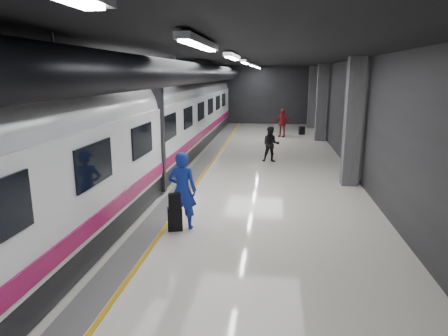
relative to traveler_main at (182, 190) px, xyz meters
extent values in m
plane|color=silver|center=(0.49, 2.87, -1.01)|extent=(40.00, 40.00, 0.00)
cube|color=black|center=(0.49, 2.87, 3.49)|extent=(10.00, 40.00, 0.02)
cube|color=#28282B|center=(0.49, 22.87, 1.24)|extent=(10.00, 0.02, 4.50)
cube|color=#28282B|center=(-4.51, 2.87, 1.24)|extent=(0.02, 40.00, 4.50)
cube|color=#28282B|center=(5.49, 2.87, 1.24)|extent=(0.02, 40.00, 4.50)
cube|color=slate|center=(-0.86, 2.87, -1.01)|extent=(0.65, 39.80, 0.01)
cube|color=gold|center=(-0.46, 2.87, -1.01)|extent=(0.10, 39.80, 0.01)
cylinder|color=black|center=(-0.81, 2.87, 2.94)|extent=(0.80, 38.00, 0.80)
cube|color=silver|center=(1.09, -3.13, 3.39)|extent=(0.22, 2.60, 0.10)
cube|color=silver|center=(1.09, 1.87, 3.39)|extent=(0.22, 2.60, 0.10)
cube|color=silver|center=(1.09, 6.87, 3.39)|extent=(0.22, 2.60, 0.10)
cube|color=silver|center=(1.09, 11.87, 3.39)|extent=(0.22, 2.60, 0.10)
cube|color=silver|center=(1.09, 16.87, 3.39)|extent=(0.22, 2.60, 0.10)
cube|color=silver|center=(1.09, 20.87, 3.39)|extent=(0.22, 2.60, 0.10)
cube|color=#515154|center=(5.04, 4.87, 1.24)|extent=(0.55, 0.55, 4.50)
cube|color=#515154|center=(5.04, 14.87, 1.24)|extent=(0.55, 0.55, 4.50)
cube|color=#515154|center=(5.04, 20.87, 1.24)|extent=(0.55, 0.55, 4.50)
cube|color=black|center=(-2.76, 2.87, -0.66)|extent=(2.80, 38.00, 0.60)
cube|color=white|center=(-2.76, 2.87, 0.74)|extent=(2.90, 38.00, 2.20)
cylinder|color=white|center=(-2.76, 2.87, 1.69)|extent=(2.80, 38.00, 2.80)
cube|color=#970D49|center=(-1.29, 2.87, -0.06)|extent=(0.04, 38.00, 0.35)
cube|color=black|center=(-2.76, 2.87, 0.99)|extent=(3.05, 0.25, 3.80)
cube|color=black|center=(-1.29, -2.13, 1.14)|extent=(0.05, 1.60, 0.85)
cube|color=black|center=(-1.29, 0.87, 1.14)|extent=(0.05, 1.60, 0.85)
cube|color=black|center=(-1.29, 3.87, 1.14)|extent=(0.05, 1.60, 0.85)
cube|color=black|center=(-1.29, 6.87, 1.14)|extent=(0.05, 1.60, 0.85)
cube|color=black|center=(-1.29, 9.87, 1.14)|extent=(0.05, 1.60, 0.85)
cube|color=black|center=(-1.29, 12.87, 1.14)|extent=(0.05, 1.60, 0.85)
cube|color=black|center=(-1.29, 15.87, 1.14)|extent=(0.05, 1.60, 0.85)
cube|color=black|center=(-1.29, 18.87, 1.14)|extent=(0.05, 1.60, 0.85)
imported|color=#161CAB|center=(0.00, 0.00, 0.00)|extent=(0.76, 0.51, 2.02)
cube|color=black|center=(-0.16, -0.20, -0.71)|extent=(0.42, 0.33, 0.61)
cube|color=black|center=(-0.16, -0.23, -0.21)|extent=(0.33, 0.26, 0.39)
imported|color=black|center=(2.18, 8.37, -0.20)|extent=(0.81, 0.65, 1.62)
imported|color=maroon|center=(2.80, 16.00, -0.12)|extent=(1.13, 0.74, 1.78)
cube|color=black|center=(4.15, 17.18, -0.75)|extent=(0.42, 0.35, 0.53)
camera|label=1|loc=(2.27, -9.60, 2.91)|focal=32.00mm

